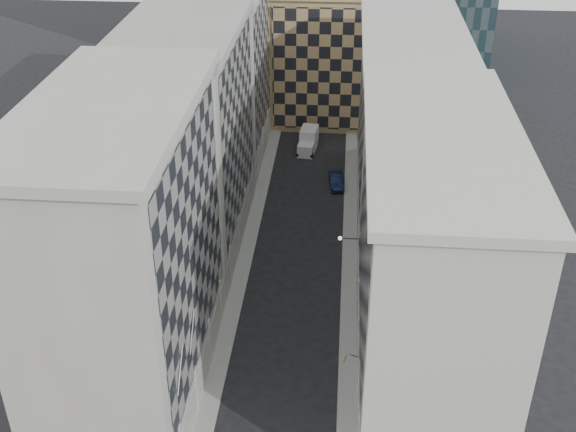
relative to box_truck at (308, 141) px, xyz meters
The scene contains 13 objects.
sidewalk_west 25.91m from the box_truck, 100.73° to the right, with size 1.50×100.00×0.15m, color gray.
sidewalk_east 26.09m from the box_truck, 77.41° to the right, with size 1.50×100.00×0.15m, color gray.
bldg_left_a 46.87m from the box_truck, 103.23° to the right, with size 10.80×22.80×23.70m.
bldg_left_b 26.74m from the box_truck, 114.97° to the right, with size 10.80×22.80×22.70m.
bldg_left_c 14.20m from the box_truck, behind, with size 10.80×22.80×21.70m.
bldg_right_a 42.97m from the box_truck, 74.37° to the right, with size 10.80×26.80×20.70m.
bldg_right_b 19.58m from the box_truck, 49.88° to the right, with size 10.80×28.80×19.70m.
tan_block 15.12m from the box_truck, 78.96° to the left, with size 16.80×14.80×18.80m.
flagpoles_left 50.20m from the box_truck, 96.31° to the right, with size 0.10×6.33×2.33m.
bracket_lamp 32.19m from the box_truck, 81.30° to the right, with size 1.98×0.36×0.36m.
box_truck is the anchor object (origin of this frame).
dark_car 10.62m from the box_truck, 68.26° to the right, with size 1.51×4.33×1.43m, color #0E1735.
shop_sign 45.07m from the box_truck, 83.10° to the right, with size 1.18×0.60×0.70m.
Camera 1 is at (4.06, -30.73, 40.57)m, focal length 45.00 mm.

